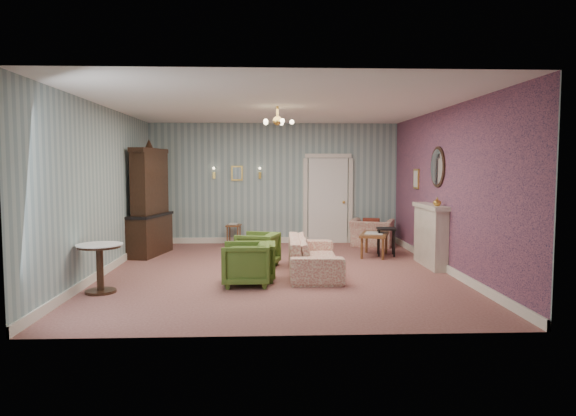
{
  "coord_description": "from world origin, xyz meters",
  "views": [
    {
      "loc": [
        -0.2,
        -9.07,
        1.86
      ],
      "look_at": [
        0.2,
        0.4,
        1.1
      ],
      "focal_mm": 32.37,
      "sensor_mm": 36.0,
      "label": 1
    }
  ],
  "objects_px": {
    "olive_chair_b": "(254,259)",
    "coffee_table": "(374,245)",
    "olive_chair_c": "(258,248)",
    "sofa_chintz": "(314,249)",
    "wingback_chair": "(372,228)",
    "fireplace": "(430,235)",
    "olive_chair_a": "(246,262)",
    "dresser": "(149,199)",
    "side_table_black": "(386,242)",
    "pedestal_table": "(100,268)"
  },
  "relations": [
    {
      "from": "sofa_chintz",
      "to": "olive_chair_c",
      "type": "bearing_deg",
      "value": 60.07
    },
    {
      "from": "wingback_chair",
      "to": "side_table_black",
      "type": "relative_size",
      "value": 1.63
    },
    {
      "from": "sofa_chintz",
      "to": "side_table_black",
      "type": "height_order",
      "value": "sofa_chintz"
    },
    {
      "from": "olive_chair_a",
      "to": "olive_chair_b",
      "type": "bearing_deg",
      "value": 160.32
    },
    {
      "from": "wingback_chair",
      "to": "sofa_chintz",
      "type": "bearing_deg",
      "value": 82.29
    },
    {
      "from": "wingback_chair",
      "to": "fireplace",
      "type": "xyz_separation_m",
      "value": [
        0.58,
        -2.49,
        0.16
      ]
    },
    {
      "from": "sofa_chintz",
      "to": "coffee_table",
      "type": "height_order",
      "value": "sofa_chintz"
    },
    {
      "from": "dresser",
      "to": "side_table_black",
      "type": "relative_size",
      "value": 4.05
    },
    {
      "from": "coffee_table",
      "to": "dresser",
      "type": "bearing_deg",
      "value": 175.54
    },
    {
      "from": "dresser",
      "to": "fireplace",
      "type": "relative_size",
      "value": 1.7
    },
    {
      "from": "olive_chair_a",
      "to": "dresser",
      "type": "relative_size",
      "value": 0.31
    },
    {
      "from": "sofa_chintz",
      "to": "coffee_table",
      "type": "bearing_deg",
      "value": -38.55
    },
    {
      "from": "olive_chair_b",
      "to": "coffee_table",
      "type": "bearing_deg",
      "value": 132.61
    },
    {
      "from": "sofa_chintz",
      "to": "side_table_black",
      "type": "bearing_deg",
      "value": -42.73
    },
    {
      "from": "side_table_black",
      "to": "dresser",
      "type": "bearing_deg",
      "value": 176.08
    },
    {
      "from": "olive_chair_b",
      "to": "olive_chair_c",
      "type": "bearing_deg",
      "value": 178.76
    },
    {
      "from": "olive_chair_c",
      "to": "side_table_black",
      "type": "xyz_separation_m",
      "value": [
        2.66,
        1.1,
        -0.06
      ]
    },
    {
      "from": "olive_chair_a",
      "to": "dresser",
      "type": "height_order",
      "value": "dresser"
    },
    {
      "from": "olive_chair_b",
      "to": "wingback_chair",
      "type": "height_order",
      "value": "wingback_chair"
    },
    {
      "from": "olive_chair_a",
      "to": "olive_chair_b",
      "type": "height_order",
      "value": "olive_chair_a"
    },
    {
      "from": "olive_chair_c",
      "to": "wingback_chair",
      "type": "relative_size",
      "value": 0.74
    },
    {
      "from": "olive_chair_b",
      "to": "side_table_black",
      "type": "relative_size",
      "value": 1.18
    },
    {
      "from": "fireplace",
      "to": "wingback_chair",
      "type": "bearing_deg",
      "value": 103.17
    },
    {
      "from": "coffee_table",
      "to": "pedestal_table",
      "type": "xyz_separation_m",
      "value": [
        -4.7,
        -2.95,
        0.12
      ]
    },
    {
      "from": "sofa_chintz",
      "to": "fireplace",
      "type": "bearing_deg",
      "value": -74.32
    },
    {
      "from": "fireplace",
      "to": "pedestal_table",
      "type": "bearing_deg",
      "value": -161.64
    },
    {
      "from": "olive_chair_c",
      "to": "fireplace",
      "type": "distance_m",
      "value": 3.23
    },
    {
      "from": "side_table_black",
      "to": "pedestal_table",
      "type": "bearing_deg",
      "value": -148.96
    },
    {
      "from": "olive_chair_a",
      "to": "coffee_table",
      "type": "distance_m",
      "value": 3.62
    },
    {
      "from": "olive_chair_a",
      "to": "pedestal_table",
      "type": "height_order",
      "value": "olive_chair_a"
    },
    {
      "from": "side_table_black",
      "to": "sofa_chintz",
      "type": "bearing_deg",
      "value": -134.43
    },
    {
      "from": "side_table_black",
      "to": "fireplace",
      "type": "bearing_deg",
      "value": -63.85
    },
    {
      "from": "olive_chair_c",
      "to": "fireplace",
      "type": "relative_size",
      "value": 0.51
    },
    {
      "from": "olive_chair_c",
      "to": "coffee_table",
      "type": "xyz_separation_m",
      "value": [
        2.41,
        1.07,
        -0.11
      ]
    },
    {
      "from": "coffee_table",
      "to": "side_table_black",
      "type": "distance_m",
      "value": 0.26
    },
    {
      "from": "wingback_chair",
      "to": "coffee_table",
      "type": "xyz_separation_m",
      "value": [
        -0.23,
        -1.37,
        -0.18
      ]
    },
    {
      "from": "olive_chair_c",
      "to": "fireplace",
      "type": "bearing_deg",
      "value": 107.38
    },
    {
      "from": "coffee_table",
      "to": "pedestal_table",
      "type": "bearing_deg",
      "value": -147.87
    },
    {
      "from": "olive_chair_c",
      "to": "coffee_table",
      "type": "height_order",
      "value": "olive_chair_c"
    },
    {
      "from": "olive_chair_a",
      "to": "sofa_chintz",
      "type": "height_order",
      "value": "sofa_chintz"
    },
    {
      "from": "coffee_table",
      "to": "pedestal_table",
      "type": "relative_size",
      "value": 1.29
    },
    {
      "from": "olive_chair_b",
      "to": "olive_chair_c",
      "type": "xyz_separation_m",
      "value": [
        0.04,
        1.13,
        0.01
      ]
    },
    {
      "from": "olive_chair_c",
      "to": "dresser",
      "type": "relative_size",
      "value": 0.3
    },
    {
      "from": "olive_chair_a",
      "to": "coffee_table",
      "type": "bearing_deg",
      "value": 134.67
    },
    {
      "from": "sofa_chintz",
      "to": "fireplace",
      "type": "distance_m",
      "value": 2.31
    },
    {
      "from": "wingback_chair",
      "to": "fireplace",
      "type": "relative_size",
      "value": 0.68
    },
    {
      "from": "olive_chair_b",
      "to": "dresser",
      "type": "xyz_separation_m",
      "value": [
        -2.25,
        2.56,
        0.84
      ]
    },
    {
      "from": "olive_chair_a",
      "to": "coffee_table",
      "type": "relative_size",
      "value": 0.78
    },
    {
      "from": "side_table_black",
      "to": "pedestal_table",
      "type": "xyz_separation_m",
      "value": [
        -4.95,
        -2.98,
        0.07
      ]
    },
    {
      "from": "coffee_table",
      "to": "olive_chair_c",
      "type": "bearing_deg",
      "value": -156.07
    }
  ]
}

